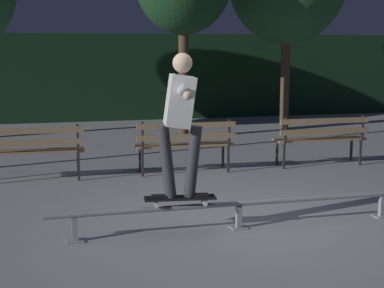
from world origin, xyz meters
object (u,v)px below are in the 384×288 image
grind_rail (239,207)px  skateboard (180,198)px  park_bench_right_center (321,135)px  skateboarder (180,113)px  park_bench_left_center (185,141)px  park_bench_leftmost (30,147)px

grind_rail → skateboard: (-0.68, -0.00, 0.14)m
grind_rail → park_bench_right_center: 3.89m
park_bench_right_center → skateboarder: bearing=-137.0°
skateboard → skateboarder: 0.94m
skateboarder → park_bench_left_center: size_ratio=0.97×
park_bench_leftmost → park_bench_left_center: 2.40m
skateboarder → park_bench_right_center: bearing=43.0°
grind_rail → skateboarder: 1.27m
grind_rail → park_bench_right_center: park_bench_right_center is taller
grind_rail → skateboarder: skateboarder is taller
skateboard → skateboarder: skateboarder is taller
park_bench_leftmost → park_bench_right_center: size_ratio=1.00×
grind_rail → park_bench_left_center: size_ratio=2.65×
skateboard → skateboarder: bearing=-6.7°
grind_rail → park_bench_right_center: size_ratio=2.65×
park_bench_leftmost → grind_rail: bearing=-52.1°
skateboarder → park_bench_leftmost: size_ratio=0.97×
skateboarder → park_bench_leftmost: bearing=118.8°
skateboard → park_bench_leftmost: bearing=118.7°
grind_rail → park_bench_leftmost: park_bench_leftmost is taller
skateboard → park_bench_right_center: park_bench_right_center is taller
grind_rail → skateboarder: size_ratio=2.74×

